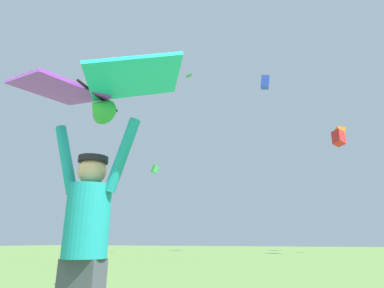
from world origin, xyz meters
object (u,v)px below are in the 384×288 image
object	(u,v)px
held_stunt_kite	(95,91)
distant_kite_orange_low_left	(340,133)
distant_kite_green_far_center	(155,169)
marker_flag	(102,207)
kite_flyer_person	(85,242)
distant_kite_blue_high_left	(265,82)
distant_kite_red_low_right	(339,138)
distant_kite_green_overhead_distant	(189,75)

from	to	relation	value
held_stunt_kite	distant_kite_orange_low_left	size ratio (longest dim) A/B	1.18
distant_kite_green_far_center	marker_flag	world-z (taller)	distant_kite_green_far_center
kite_flyer_person	distant_kite_blue_high_left	world-z (taller)	distant_kite_blue_high_left
distant_kite_orange_low_left	distant_kite_red_low_right	world-z (taller)	distant_kite_orange_low_left
marker_flag	held_stunt_kite	bearing A→B (deg)	-53.24
held_stunt_kite	distant_kite_green_far_center	world-z (taller)	distant_kite_green_far_center
distant_kite_orange_low_left	distant_kite_blue_high_left	size ratio (longest dim) A/B	1.08
held_stunt_kite	distant_kite_green_far_center	xyz separation A→B (m)	(-11.66, 21.63, 4.78)
kite_flyer_person	held_stunt_kite	distance (m)	1.25
distant_kite_green_far_center	distant_kite_red_low_right	bearing A→B (deg)	7.01
distant_kite_orange_low_left	distant_kite_green_overhead_distant	distance (m)	18.51
distant_kite_orange_low_left	distant_kite_red_low_right	xyz separation A→B (m)	(-0.69, -8.19, -2.89)
kite_flyer_person	distant_kite_orange_low_left	bearing A→B (deg)	82.78
kite_flyer_person	marker_flag	xyz separation A→B (m)	(-2.85, 3.77, 0.74)
distant_kite_green_overhead_distant	distant_kite_blue_high_left	bearing A→B (deg)	-19.43
distant_kite_green_far_center	held_stunt_kite	bearing A→B (deg)	-61.68
kite_flyer_person	distant_kite_red_low_right	xyz separation A→B (m)	(3.31, 23.41, 7.58)
distant_kite_orange_low_left	distant_kite_red_low_right	distance (m)	8.72
distant_kite_green_overhead_distant	distant_kite_red_low_right	bearing A→B (deg)	-22.49
held_stunt_kite	marker_flag	bearing A→B (deg)	126.76
distant_kite_green_overhead_distant	kite_flyer_person	bearing A→B (deg)	-68.04
held_stunt_kite	distant_kite_blue_high_left	distance (m)	29.82
held_stunt_kite	distant_kite_blue_high_left	size ratio (longest dim) A/B	1.27
held_stunt_kite	distant_kite_green_overhead_distant	size ratio (longest dim) A/B	1.90
distant_kite_blue_high_left	marker_flag	distance (m)	26.66
distant_kite_orange_low_left	distant_kite_green_far_center	size ratio (longest dim) A/B	1.86
marker_flag	distant_kite_green_far_center	bearing A→B (deg)	116.29
distant_kite_green_far_center	distant_kite_orange_low_left	bearing A→B (deg)	32.66
distant_kite_red_low_right	distant_kite_green_far_center	world-z (taller)	distant_kite_red_low_right
distant_kite_orange_low_left	distant_kite_blue_high_left	world-z (taller)	distant_kite_blue_high_left
distant_kite_blue_high_left	marker_flag	size ratio (longest dim) A/B	0.68
distant_kite_red_low_right	marker_flag	bearing A→B (deg)	-107.43
kite_flyer_person	distant_kite_red_low_right	world-z (taller)	distant_kite_red_low_right
held_stunt_kite	distant_kite_green_overhead_distant	xyz separation A→B (m)	(-12.00, 29.81, 18.36)
marker_flag	distant_kite_orange_low_left	bearing A→B (deg)	76.16
marker_flag	kite_flyer_person	bearing A→B (deg)	-52.84
distant_kite_blue_high_left	distant_kite_green_far_center	bearing A→B (deg)	-153.08
distant_kite_orange_low_left	distant_kite_green_overhead_distant	world-z (taller)	distant_kite_green_overhead_distant
distant_kite_green_overhead_distant	marker_flag	distance (m)	33.38
held_stunt_kite	distant_kite_red_low_right	size ratio (longest dim) A/B	1.23
held_stunt_kite	distant_kite_green_far_center	distance (m)	25.03
distant_kite_green_far_center	kite_flyer_person	bearing A→B (deg)	-61.63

